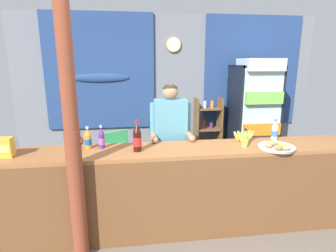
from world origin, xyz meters
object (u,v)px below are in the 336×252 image
object	(u,v)px
stall_counter	(186,183)
soda_bottle_lime_soda	(245,139)
soda_bottle_cola	(137,138)
snack_box_choco_powder	(1,148)
bottle_shelf_rack	(208,131)
plastic_lawn_chair	(120,156)
soda_bottle_water	(275,131)
banana_bunch	(244,136)
timber_post	(72,137)
soda_bottle_grape_soda	(101,139)
soda_bottle_orange_soda	(88,139)
drink_fridge	(254,109)
pastry_tray	(276,146)
shopkeeper	(170,132)

from	to	relation	value
stall_counter	soda_bottle_lime_soda	xyz separation A→B (m)	(0.66, 0.07, 0.45)
soda_bottle_cola	snack_box_choco_powder	world-z (taller)	soda_bottle_cola
stall_counter	snack_box_choco_powder	bearing A→B (deg)	177.88
bottle_shelf_rack	plastic_lawn_chair	xyz separation A→B (m)	(-1.55, -0.73, -0.16)
stall_counter	soda_bottle_cola	distance (m)	0.72
plastic_lawn_chair	soda_bottle_water	distance (m)	2.19
soda_bottle_lime_soda	banana_bunch	size ratio (longest dim) A/B	0.76
snack_box_choco_powder	soda_bottle_cola	bearing A→B (deg)	0.53
timber_post	soda_bottle_grape_soda	size ratio (longest dim) A/B	10.11
banana_bunch	soda_bottle_orange_soda	bearing A→B (deg)	-179.27
soda_bottle_orange_soda	banana_bunch	bearing A→B (deg)	0.73
soda_bottle_orange_soda	snack_box_choco_powder	world-z (taller)	soda_bottle_orange_soda
soda_bottle_orange_soda	soda_bottle_grape_soda	bearing A→B (deg)	-3.21
plastic_lawn_chair	timber_post	bearing A→B (deg)	-102.47
drink_fridge	plastic_lawn_chair	xyz separation A→B (m)	(-2.33, -0.54, -0.57)
stall_counter	soda_bottle_grape_soda	world-z (taller)	soda_bottle_grape_soda
soda_bottle_lime_soda	pastry_tray	world-z (taller)	soda_bottle_lime_soda
drink_fridge	soda_bottle_lime_soda	world-z (taller)	drink_fridge
timber_post	bottle_shelf_rack	distance (m)	2.98
snack_box_choco_powder	drink_fridge	bearing A→B (deg)	26.94
timber_post	pastry_tray	bearing A→B (deg)	5.89
bottle_shelf_rack	timber_post	bearing A→B (deg)	-130.16
bottle_shelf_rack	pastry_tray	world-z (taller)	bottle_shelf_rack
drink_fridge	stall_counter	bearing A→B (deg)	-131.20
soda_bottle_cola	soda_bottle_grape_soda	size ratio (longest dim) A/B	1.31
soda_bottle_lime_soda	banana_bunch	world-z (taller)	soda_bottle_lime_soda
soda_bottle_water	banana_bunch	size ratio (longest dim) A/B	0.91
shopkeeper	soda_bottle_cola	xyz separation A→B (m)	(-0.42, -0.53, 0.09)
bottle_shelf_rack	plastic_lawn_chair	world-z (taller)	bottle_shelf_rack
drink_fridge	soda_bottle_lime_soda	xyz separation A→B (m)	(-0.91, -1.73, -0.02)
stall_counter	soda_bottle_orange_soda	xyz separation A→B (m)	(-1.03, 0.24, 0.47)
stall_counter	timber_post	distance (m)	1.28
timber_post	snack_box_choco_powder	size ratio (longest dim) A/B	11.75
bottle_shelf_rack	banana_bunch	distance (m)	1.76
drink_fridge	soda_bottle_orange_soda	size ratio (longest dim) A/B	8.02
timber_post	soda_bottle_cola	world-z (taller)	timber_post
stall_counter	snack_box_choco_powder	size ratio (longest dim) A/B	18.10
stall_counter	soda_bottle_orange_soda	world-z (taller)	soda_bottle_orange_soda
soda_bottle_lime_soda	timber_post	bearing A→B (deg)	-169.93
drink_fridge	snack_box_choco_powder	size ratio (longest dim) A/B	8.85
bottle_shelf_rack	soda_bottle_cola	xyz separation A→B (m)	(-1.31, -1.91, 0.45)
plastic_lawn_chair	soda_bottle_cola	world-z (taller)	soda_bottle_cola
banana_bunch	soda_bottle_water	bearing A→B (deg)	5.23
timber_post	drink_fridge	xyz separation A→B (m)	(2.66, 2.04, -0.16)
bottle_shelf_rack	plastic_lawn_chair	size ratio (longest dim) A/B	1.46
plastic_lawn_chair	soda_bottle_cola	size ratio (longest dim) A/B	2.58
stall_counter	soda_bottle_grape_soda	bearing A→B (deg)	165.26
bottle_shelf_rack	soda_bottle_orange_soda	size ratio (longest dim) A/B	5.19
shopkeeper	bottle_shelf_rack	bearing A→B (deg)	57.37
pastry_tray	soda_bottle_grape_soda	bearing A→B (deg)	171.92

